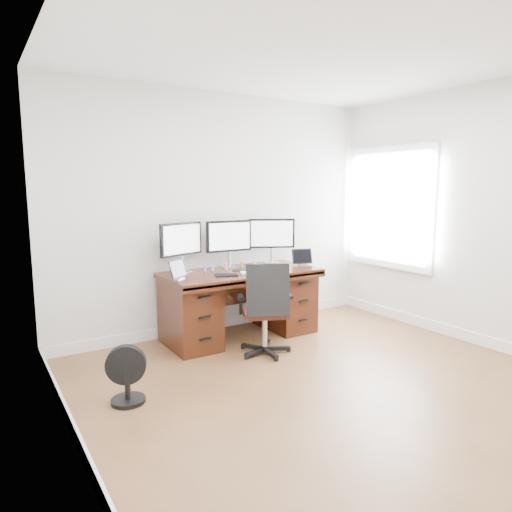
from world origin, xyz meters
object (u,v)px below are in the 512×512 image
office_chair (265,325)px  monitor_center (229,238)px  desk (240,301)px  floor_fan (127,375)px  keyboard (255,272)px

office_chair → monitor_center: monitor_center is taller
desk → floor_fan: 1.79m
office_chair → monitor_center: (0.07, 0.86, 0.78)m
desk → keyboard: (0.05, -0.23, 0.36)m
desk → monitor_center: bearing=90.0°
monitor_center → floor_fan: bearing=-140.5°
desk → monitor_center: monitor_center is taller
floor_fan → keyboard: keyboard is taller
office_chair → keyboard: (0.12, 0.39, 0.45)m
floor_fan → monitor_center: monitor_center is taller
office_chair → floor_fan: office_chair is taller
desk → floor_fan: (-1.53, -0.91, -0.18)m
floor_fan → monitor_center: bearing=59.8°
desk → floor_fan: size_ratio=3.75×
desk → monitor_center: (-0.00, 0.24, 0.68)m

